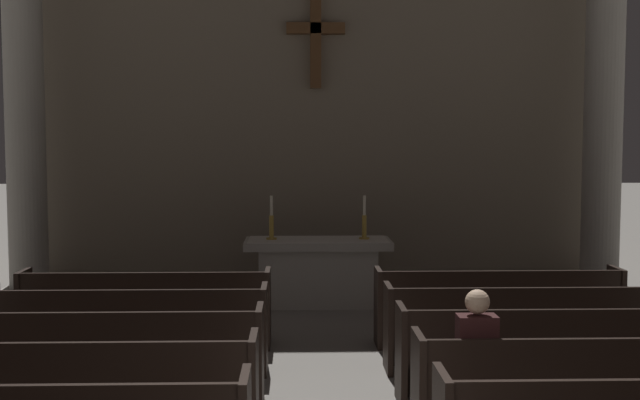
% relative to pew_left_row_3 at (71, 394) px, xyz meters
% --- Properties ---
extents(pew_left_row_3, '(3.00, 0.50, 0.95)m').
position_rel_pew_left_row_3_xyz_m(pew_left_row_3, '(0.00, 0.00, 0.00)').
color(pew_left_row_3, black).
rests_on(pew_left_row_3, ground).
extents(pew_left_row_4, '(3.00, 0.50, 0.95)m').
position_rel_pew_left_row_3_xyz_m(pew_left_row_4, '(0.00, 1.08, 0.00)').
color(pew_left_row_4, black).
rests_on(pew_left_row_4, ground).
extents(pew_left_row_5, '(3.00, 0.50, 0.95)m').
position_rel_pew_left_row_3_xyz_m(pew_left_row_5, '(0.00, 2.15, 0.00)').
color(pew_left_row_5, black).
rests_on(pew_left_row_5, ground).
extents(pew_left_row_6, '(3.00, 0.50, 0.95)m').
position_rel_pew_left_row_3_xyz_m(pew_left_row_6, '(0.00, 3.23, 0.00)').
color(pew_left_row_6, black).
rests_on(pew_left_row_6, ground).
extents(pew_right_row_3, '(3.00, 0.50, 0.95)m').
position_rel_pew_left_row_3_xyz_m(pew_right_row_3, '(4.28, 0.00, 0.00)').
color(pew_right_row_3, black).
rests_on(pew_right_row_3, ground).
extents(pew_right_row_4, '(3.00, 0.50, 0.95)m').
position_rel_pew_left_row_3_xyz_m(pew_right_row_4, '(4.28, 1.08, 0.00)').
color(pew_right_row_4, black).
rests_on(pew_right_row_4, ground).
extents(pew_right_row_5, '(3.00, 0.50, 0.95)m').
position_rel_pew_left_row_3_xyz_m(pew_right_row_5, '(4.28, 2.15, 0.00)').
color(pew_right_row_5, black).
rests_on(pew_right_row_5, ground).
extents(pew_right_row_6, '(3.00, 0.50, 0.95)m').
position_rel_pew_left_row_3_xyz_m(pew_right_row_6, '(4.28, 3.23, 0.00)').
color(pew_right_row_6, black).
rests_on(pew_right_row_6, ground).
extents(column_left_fourth, '(0.89, 0.89, 6.34)m').
position_rel_pew_left_row_3_xyz_m(column_left_fourth, '(-2.34, 6.09, 2.61)').
color(column_left_fourth, '#ADA89E').
rests_on(column_left_fourth, ground).
extents(column_right_fourth, '(0.89, 0.89, 6.34)m').
position_rel_pew_left_row_3_xyz_m(column_right_fourth, '(6.62, 6.09, 2.61)').
color(column_right_fourth, '#ADA89E').
rests_on(column_right_fourth, ground).
extents(altar, '(2.20, 0.90, 1.01)m').
position_rel_pew_left_row_3_xyz_m(altar, '(2.14, 5.63, 0.06)').
color(altar, '#BCB7AD').
rests_on(altar, ground).
extents(candlestick_left, '(0.16, 0.16, 0.66)m').
position_rel_pew_left_row_3_xyz_m(candlestick_left, '(1.44, 5.63, 0.74)').
color(candlestick_left, '#B79338').
rests_on(candlestick_left, altar).
extents(candlestick_right, '(0.16, 0.16, 0.66)m').
position_rel_pew_left_row_3_xyz_m(candlestick_right, '(2.84, 5.63, 0.74)').
color(candlestick_right, '#B79338').
rests_on(candlestick_right, altar).
extents(apse_with_cross, '(9.91, 0.43, 7.47)m').
position_rel_pew_left_row_3_xyz_m(apse_with_cross, '(2.14, 7.26, 3.26)').
color(apse_with_cross, gray).
rests_on(apse_with_cross, ground).
extents(lone_worshipper, '(0.32, 0.43, 1.32)m').
position_rel_pew_left_row_3_xyz_m(lone_worshipper, '(3.28, 0.04, 0.22)').
color(lone_worshipper, '#26262B').
rests_on(lone_worshipper, ground).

